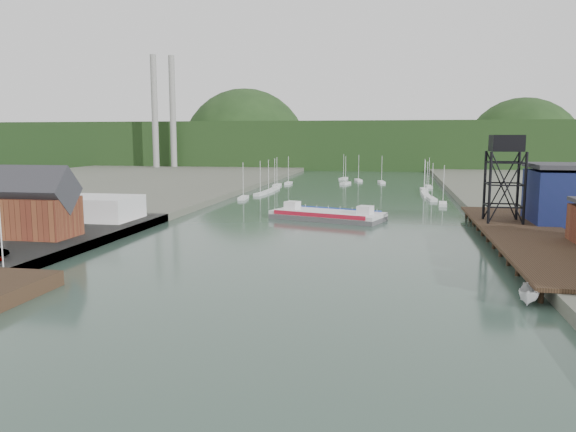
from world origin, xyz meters
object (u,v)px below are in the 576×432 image
at_px(lift_tower, 506,149).
at_px(motorboat, 530,295).
at_px(harbor_building, 36,210).
at_px(chain_ferry, 327,215).

height_order(lift_tower, motorboat, lift_tower).
xyz_separation_m(lift_tower, motorboat, (-5.35, -46.83, -14.61)).
relative_size(harbor_building, motorboat, 2.26).
bearing_deg(motorboat, harbor_building, -176.00).
bearing_deg(harbor_building, chain_ferry, 42.28).
bearing_deg(chain_ferry, lift_tower, -0.17).
relative_size(lift_tower, motorboat, 2.97).
height_order(harbor_building, lift_tower, lift_tower).
height_order(lift_tower, chain_ferry, lift_tower).
distance_m(harbor_building, motorboat, 74.25).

